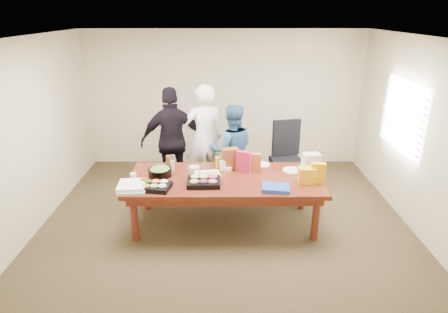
{
  "coord_description": "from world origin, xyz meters",
  "views": [
    {
      "loc": [
        -0.03,
        -5.0,
        3.02
      ],
      "look_at": [
        -0.01,
        0.1,
        1.04
      ],
      "focal_mm": 30.35,
      "sensor_mm": 36.0,
      "label": 1
    }
  ],
  "objects_px": {
    "conference_table": "(225,201)",
    "salad_bowl": "(160,172)",
    "person_center": "(204,139)",
    "sheet_cake": "(207,175)",
    "office_chair": "(287,159)",
    "person_right": "(232,150)"
  },
  "relations": [
    {
      "from": "office_chair",
      "to": "sheet_cake",
      "type": "height_order",
      "value": "office_chair"
    },
    {
      "from": "conference_table",
      "to": "sheet_cake",
      "type": "relative_size",
      "value": 7.91
    },
    {
      "from": "office_chair",
      "to": "sheet_cake",
      "type": "relative_size",
      "value": 3.35
    },
    {
      "from": "person_center",
      "to": "person_right",
      "type": "distance_m",
      "value": 0.53
    },
    {
      "from": "office_chair",
      "to": "person_right",
      "type": "distance_m",
      "value": 0.99
    },
    {
      "from": "person_center",
      "to": "person_right",
      "type": "relative_size",
      "value": 1.2
    },
    {
      "from": "person_center",
      "to": "salad_bowl",
      "type": "height_order",
      "value": "person_center"
    },
    {
      "from": "person_right",
      "to": "conference_table",
      "type": "bearing_deg",
      "value": 77.29
    },
    {
      "from": "conference_table",
      "to": "person_center",
      "type": "bearing_deg",
      "value": 106.29
    },
    {
      "from": "conference_table",
      "to": "person_center",
      "type": "distance_m",
      "value": 1.38
    },
    {
      "from": "conference_table",
      "to": "office_chair",
      "type": "relative_size",
      "value": 2.36
    },
    {
      "from": "office_chair",
      "to": "person_center",
      "type": "xyz_separation_m",
      "value": [
        -1.44,
        0.08,
        0.36
      ]
    },
    {
      "from": "office_chair",
      "to": "salad_bowl",
      "type": "height_order",
      "value": "office_chair"
    },
    {
      "from": "conference_table",
      "to": "salad_bowl",
      "type": "bearing_deg",
      "value": 175.01
    },
    {
      "from": "conference_table",
      "to": "sheet_cake",
      "type": "height_order",
      "value": "sheet_cake"
    },
    {
      "from": "person_center",
      "to": "office_chair",
      "type": "bearing_deg",
      "value": 161.07
    },
    {
      "from": "conference_table",
      "to": "salad_bowl",
      "type": "distance_m",
      "value": 1.05
    },
    {
      "from": "person_center",
      "to": "salad_bowl",
      "type": "relative_size",
      "value": 5.55
    },
    {
      "from": "conference_table",
      "to": "salad_bowl",
      "type": "relative_size",
      "value": 8.2
    },
    {
      "from": "person_right",
      "to": "salad_bowl",
      "type": "relative_size",
      "value": 4.63
    },
    {
      "from": "salad_bowl",
      "to": "conference_table",
      "type": "bearing_deg",
      "value": -4.99
    },
    {
      "from": "person_center",
      "to": "sheet_cake",
      "type": "xyz_separation_m",
      "value": [
        0.1,
        -1.19,
        -0.17
      ]
    }
  ]
}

